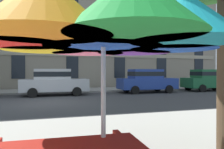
{
  "coord_description": "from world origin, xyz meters",
  "views": [
    {
      "loc": [
        -0.18,
        -11.69,
        1.59
      ],
      "look_at": [
        4.37,
        3.2,
        1.4
      ],
      "focal_mm": 35.66,
      "sensor_mm": 36.0,
      "label": 1
    }
  ],
  "objects_px": {
    "sedan_silver": "(54,81)",
    "sedan_green": "(208,79)",
    "patio_umbrella": "(103,26)",
    "sedan_blue": "(146,80)"
  },
  "relations": [
    {
      "from": "sedan_silver",
      "to": "sedan_green",
      "type": "distance_m",
      "value": 12.52
    },
    {
      "from": "sedan_silver",
      "to": "patio_umbrella",
      "type": "distance_m",
      "value": 12.76
    },
    {
      "from": "sedan_blue",
      "to": "sedan_green",
      "type": "relative_size",
      "value": 1.0
    },
    {
      "from": "sedan_silver",
      "to": "patio_umbrella",
      "type": "height_order",
      "value": "patio_umbrella"
    },
    {
      "from": "sedan_green",
      "to": "patio_umbrella",
      "type": "height_order",
      "value": "patio_umbrella"
    },
    {
      "from": "sedan_silver",
      "to": "sedan_green",
      "type": "relative_size",
      "value": 1.0
    },
    {
      "from": "sedan_silver",
      "to": "sedan_blue",
      "type": "relative_size",
      "value": 1.0
    },
    {
      "from": "sedan_green",
      "to": "patio_umbrella",
      "type": "xyz_separation_m",
      "value": [
        -12.43,
        -12.7,
        1.22
      ]
    },
    {
      "from": "sedan_silver",
      "to": "sedan_blue",
      "type": "distance_m",
      "value": 6.83
    },
    {
      "from": "sedan_silver",
      "to": "sedan_green",
      "type": "height_order",
      "value": "same"
    }
  ]
}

